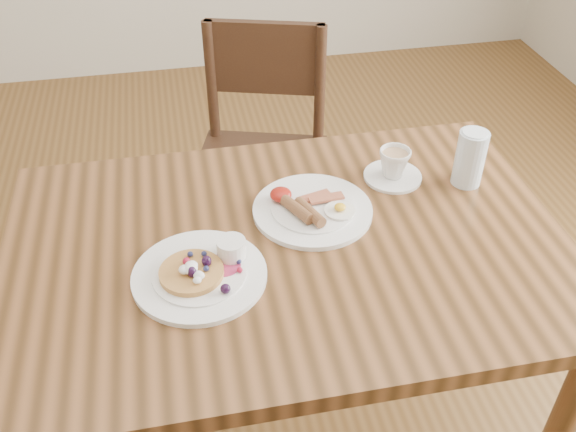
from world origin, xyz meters
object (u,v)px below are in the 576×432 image
(dining_table, at_px, (288,275))
(breakfast_plate, at_px, (311,209))
(pancake_plate, at_px, (202,271))
(chair_far, at_px, (262,151))
(water_glass, at_px, (470,158))
(teacup_saucer, at_px, (394,166))

(dining_table, xyz_separation_m, breakfast_plate, (0.07, 0.09, 0.11))
(dining_table, relative_size, breakfast_plate, 4.44)
(dining_table, xyz_separation_m, pancake_plate, (-0.19, -0.07, 0.11))
(chair_far, height_order, water_glass, water_glass)
(dining_table, xyz_separation_m, water_glass, (0.46, 0.13, 0.17))
(teacup_saucer, bearing_deg, chair_far, 111.82)
(dining_table, xyz_separation_m, teacup_saucer, (0.29, 0.18, 0.13))
(breakfast_plate, bearing_deg, teacup_saucer, 22.94)
(breakfast_plate, relative_size, teacup_saucer, 1.93)
(teacup_saucer, distance_m, water_glass, 0.18)
(pancake_plate, distance_m, teacup_saucer, 0.55)
(chair_far, distance_m, teacup_saucer, 0.69)
(dining_table, relative_size, chair_far, 1.36)
(dining_table, relative_size, water_glass, 8.78)
(chair_far, bearing_deg, water_glass, 139.00)
(teacup_saucer, bearing_deg, dining_table, -148.03)
(pancake_plate, height_order, teacup_saucer, teacup_saucer)
(dining_table, relative_size, teacup_saucer, 8.57)
(teacup_saucer, bearing_deg, water_glass, -17.32)
(chair_far, relative_size, pancake_plate, 3.26)
(teacup_saucer, relative_size, water_glass, 1.02)
(pancake_plate, xyz_separation_m, breakfast_plate, (0.26, 0.16, -0.00))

